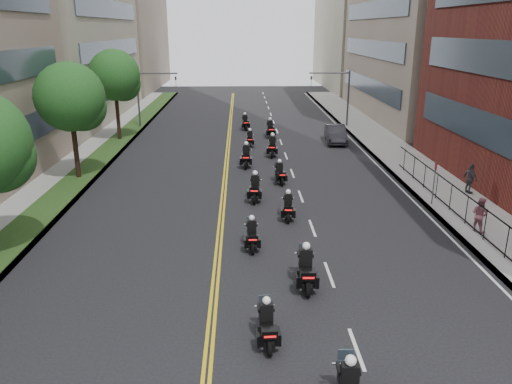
% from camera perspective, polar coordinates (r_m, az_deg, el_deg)
% --- Properties ---
extents(sidewalk_right, '(4.00, 90.00, 0.15)m').
position_cam_1_polar(sidewalk_right, '(36.77, 17.96, 2.28)').
color(sidewalk_right, gray).
rests_on(sidewalk_right, ground).
extents(sidewalk_left, '(4.00, 90.00, 0.15)m').
position_cam_1_polar(sidewalk_left, '(36.51, -20.30, 1.91)').
color(sidewalk_left, gray).
rests_on(sidewalk_left, ground).
extents(grass_strip, '(2.00, 90.00, 0.04)m').
position_cam_1_polar(grass_strip, '(36.24, -19.12, 2.08)').
color(grass_strip, '#213C15').
rests_on(grass_strip, sidewalk_left).
extents(building_right_far, '(15.00, 28.00, 26.00)m').
position_cam_1_polar(building_right_far, '(89.07, 13.21, 19.96)').
color(building_right_far, gray).
rests_on(building_right_far, ground).
extents(building_left_far, '(16.00, 28.00, 26.00)m').
position_cam_1_polar(building_left_far, '(89.00, -16.89, 19.68)').
color(building_left_far, '#7D6C5B').
rests_on(building_left_far, ground).
extents(iron_fence, '(0.05, 28.00, 1.50)m').
position_cam_1_polar(iron_fence, '(24.84, 25.71, -4.22)').
color(iron_fence, black).
rests_on(iron_fence, sidewalk_right).
extents(street_trees, '(4.40, 38.40, 7.98)m').
position_cam_1_polar(street_trees, '(29.26, -23.39, 7.92)').
color(street_trees, black).
rests_on(street_trees, ground).
extents(traffic_signal_right, '(4.09, 0.20, 5.60)m').
position_cam_1_polar(traffic_signal_right, '(51.58, 9.47, 11.40)').
color(traffic_signal_right, '#3F3F44').
rests_on(traffic_signal_right, ground).
extents(traffic_signal_left, '(4.09, 0.20, 5.60)m').
position_cam_1_polar(traffic_signal_left, '(51.44, -12.29, 11.21)').
color(traffic_signal_left, '#3F3F44').
rests_on(traffic_signal_left, ground).
extents(motorcycle_2, '(0.53, 2.13, 1.57)m').
position_cam_1_polar(motorcycle_2, '(16.44, 1.25, -14.98)').
color(motorcycle_2, black).
rests_on(motorcycle_2, ground).
extents(motorcycle_3, '(0.58, 2.47, 1.82)m').
position_cam_1_polar(motorcycle_3, '(19.62, 5.73, -8.85)').
color(motorcycle_3, black).
rests_on(motorcycle_3, ground).
extents(motorcycle_4, '(0.49, 2.12, 1.57)m').
position_cam_1_polar(motorcycle_4, '(22.83, -0.47, -5.00)').
color(motorcycle_4, black).
rests_on(motorcycle_4, ground).
extents(motorcycle_5, '(0.56, 2.14, 1.58)m').
position_cam_1_polar(motorcycle_5, '(26.37, 3.68, -1.76)').
color(motorcycle_5, black).
rests_on(motorcycle_5, ground).
extents(motorcycle_6, '(0.63, 2.39, 1.77)m').
position_cam_1_polar(motorcycle_6, '(29.10, -0.11, 0.37)').
color(motorcycle_6, black).
rests_on(motorcycle_6, ground).
extents(motorcycle_7, '(0.62, 2.12, 1.57)m').
position_cam_1_polar(motorcycle_7, '(32.45, 2.73, 2.10)').
color(motorcycle_7, black).
rests_on(motorcycle_7, ground).
extents(motorcycle_8, '(0.59, 2.50, 1.84)m').
position_cam_1_polar(motorcycle_8, '(36.30, -1.13, 4.04)').
color(motorcycle_8, black).
rests_on(motorcycle_8, ground).
extents(motorcycle_9, '(0.69, 2.50, 1.84)m').
position_cam_1_polar(motorcycle_9, '(39.38, 1.89, 5.17)').
color(motorcycle_9, black).
rests_on(motorcycle_9, ground).
extents(motorcycle_10, '(0.48, 2.09, 1.55)m').
position_cam_1_polar(motorcycle_10, '(42.69, -0.70, 6.04)').
color(motorcycle_10, black).
rests_on(motorcycle_10, ground).
extents(motorcycle_11, '(0.58, 2.48, 1.83)m').
position_cam_1_polar(motorcycle_11, '(46.32, 1.64, 7.15)').
color(motorcycle_11, black).
rests_on(motorcycle_11, ground).
extents(motorcycle_12, '(0.65, 2.30, 1.70)m').
position_cam_1_polar(motorcycle_12, '(49.96, -1.25, 7.91)').
color(motorcycle_12, black).
rests_on(motorcycle_12, ground).
extents(parked_sedan, '(1.93, 4.71, 1.52)m').
position_cam_1_polar(parked_sedan, '(44.69, 9.10, 6.57)').
color(parked_sedan, black).
rests_on(parked_sedan, ground).
extents(pedestrian_b, '(0.99, 1.05, 1.71)m').
position_cam_1_polar(pedestrian_b, '(26.57, 24.19, -2.36)').
color(pedestrian_b, '#8C4C59').
rests_on(pedestrian_b, sidewalk_right).
extents(pedestrian_c, '(0.72, 1.13, 1.79)m').
position_cam_1_polar(pedestrian_c, '(32.47, 23.27, 1.40)').
color(pedestrian_c, '#3B3D42').
rests_on(pedestrian_c, sidewalk_right).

